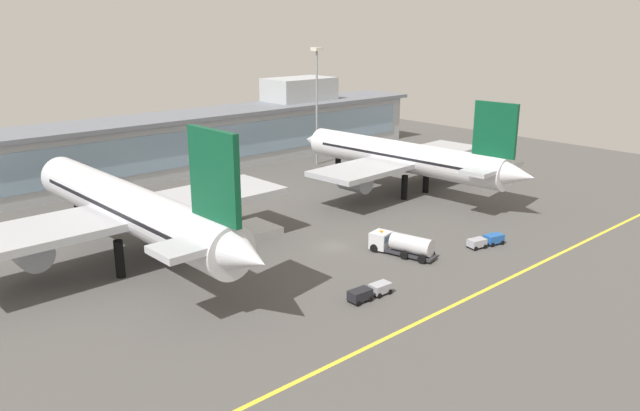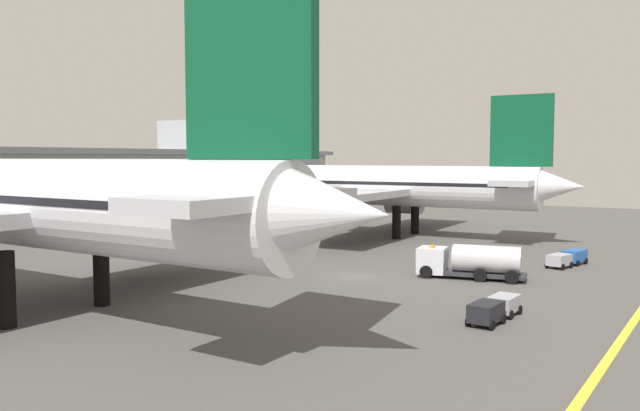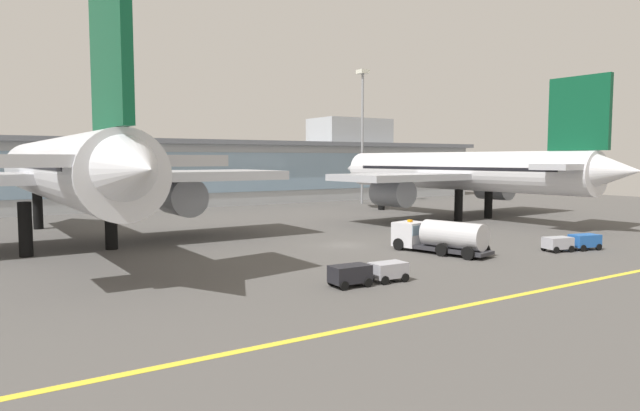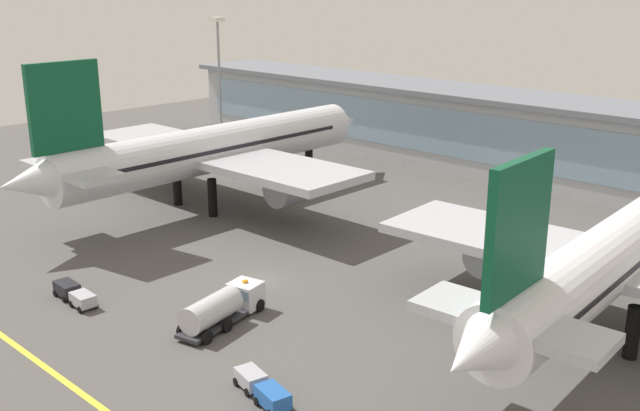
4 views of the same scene
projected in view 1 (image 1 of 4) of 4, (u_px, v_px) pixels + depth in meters
The scene contains 9 objects.
ground_plane at pixel (334, 247), 84.70m from camera, with size 189.06×189.06×0.00m, color #514F4C.
taxiway_centreline_stripe at pixel (469, 298), 69.03m from camera, with size 151.25×0.50×0.01m, color yellow.
terminal_building at pixel (156, 145), 122.02m from camera, with size 138.05×14.00×16.79m.
airliner_near_left at pixel (131, 209), 77.15m from camera, with size 42.87×54.09×19.51m.
airliner_near_right at pixel (403, 157), 109.51m from camera, with size 39.13×49.11×17.67m.
fuel_tanker_truck at pixel (400, 244), 81.48m from camera, with size 4.57×9.35×2.90m.
baggage_tug_near at pixel (369, 292), 68.73m from camera, with size 5.67×1.95×1.40m.
service_truck_far at pixel (486, 240), 84.73m from camera, with size 5.79×2.86×1.40m.
apron_light_mast_west at pixel (317, 90), 128.83m from camera, with size 1.80×1.80×24.41m.
Camera 1 is at (-54.64, -57.88, 29.56)m, focal length 34.87 mm.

